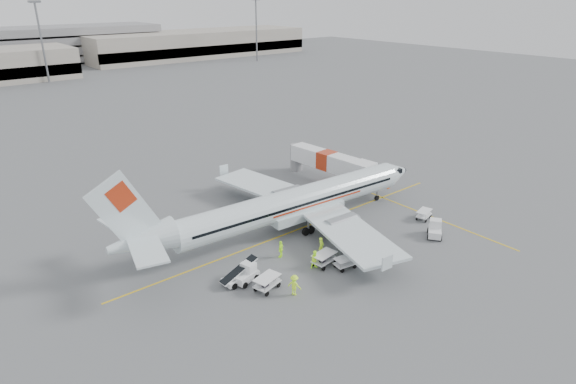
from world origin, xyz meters
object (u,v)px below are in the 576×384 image
at_px(tug_fore, 435,229).
at_px(belt_loader, 240,269).
at_px(aircraft, 296,184).
at_px(tug_aft, 245,274).
at_px(tug_mid, 368,244).
at_px(jet_bridge, 327,166).

bearing_deg(tug_fore, belt_loader, 128.32).
bearing_deg(aircraft, tug_aft, -149.14).
bearing_deg(aircraft, belt_loader, -151.23).
bearing_deg(belt_loader, tug_mid, -18.91).
distance_m(tug_fore, tug_mid, 8.28).
height_order(jet_bridge, tug_fore, jet_bridge).
bearing_deg(tug_mid, aircraft, 112.11).
xyz_separation_m(jet_bridge, belt_loader, (-23.60, -13.54, -0.83)).
relative_size(belt_loader, tug_mid, 2.28).
bearing_deg(jet_bridge, belt_loader, -155.03).
relative_size(aircraft, belt_loader, 8.33).
xyz_separation_m(belt_loader, tug_fore, (20.90, -6.09, -0.33)).
xyz_separation_m(tug_fore, tug_mid, (-7.90, 2.48, -0.12)).
xyz_separation_m(jet_bridge, tug_fore, (-2.70, -19.63, -1.17)).
bearing_deg(tug_aft, jet_bridge, 16.06).
bearing_deg(jet_bridge, tug_aft, -154.10).
relative_size(belt_loader, tug_aft, 2.02).
distance_m(jet_bridge, tug_fore, 19.85).
xyz_separation_m(belt_loader, tug_aft, (0.22, -0.38, -0.36)).
height_order(tug_fore, tug_aft, tug_fore).
bearing_deg(tug_mid, belt_loader, 173.40).
distance_m(aircraft, tug_mid, 10.04).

